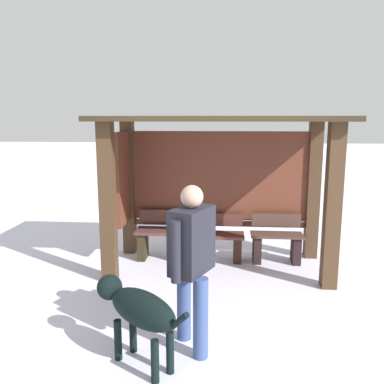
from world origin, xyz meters
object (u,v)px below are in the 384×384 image
object	(u,v)px
bench_left_inside	(162,239)
bench_center_inside	(218,241)
dog	(137,309)
bench_right_inside	(276,242)
person_walking	(192,255)
bus_shelter	(213,163)

from	to	relation	value
bench_left_inside	bench_center_inside	distance (m)	0.89
bench_center_inside	dog	distance (m)	2.86
bench_right_inside	person_walking	xyz separation A→B (m)	(-1.09, -2.48, 0.63)
bench_right_inside	dog	world-z (taller)	dog
person_walking	bus_shelter	bearing A→B (deg)	87.41
bench_right_inside	dog	size ratio (longest dim) A/B	0.83
bus_shelter	bench_center_inside	xyz separation A→B (m)	(0.10, 0.13, -1.23)
person_walking	dog	distance (m)	0.68
bench_left_inside	bench_right_inside	distance (m)	1.78
bus_shelter	bench_center_inside	bearing A→B (deg)	53.16
bus_shelter	bench_left_inside	size ratio (longest dim) A/B	4.32
bus_shelter	dog	distance (m)	2.89
bus_shelter	bench_left_inside	world-z (taller)	bus_shelter
bench_right_inside	person_walking	size ratio (longest dim) A/B	0.49
dog	bench_center_inside	bearing A→B (deg)	76.55
bus_shelter	person_walking	distance (m)	2.43
bus_shelter	bench_right_inside	distance (m)	1.58
bench_left_inside	dog	bearing A→B (deg)	-85.30
bench_right_inside	bench_center_inside	bearing A→B (deg)	-179.97
bench_left_inside	dog	size ratio (longest dim) A/B	0.83
bench_center_inside	bench_right_inside	xyz separation A→B (m)	(0.89, 0.00, 0.01)
bench_left_inside	dog	distance (m)	2.79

